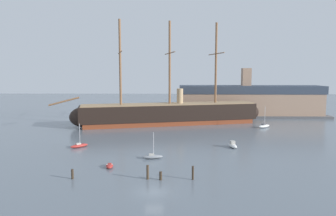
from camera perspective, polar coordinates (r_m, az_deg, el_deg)
ground_plane at (r=44.81m, az=-2.58°, el=-14.98°), size 400.00×400.00×0.00m
tall_ship at (r=99.45m, az=0.30°, el=-0.97°), size 65.58×22.33×32.10m
dinghy_foreground_left at (r=56.25m, az=-10.55°, el=-10.22°), size 1.69×2.95×0.66m
sailboat_near_centre at (r=60.76m, az=-2.82°, el=-8.76°), size 4.05×1.86×5.08m
sailboat_mid_left at (r=72.12m, az=-15.80°, el=-6.55°), size 3.79×3.64×5.27m
motorboat_mid_right at (r=70.84m, az=11.66°, el=-6.62°), size 1.98×3.58×1.42m
sailboat_far_right at (r=98.03m, az=17.00°, el=-3.12°), size 4.71×4.23×6.36m
mooring_piling_nearest at (r=51.76m, az=-16.92°, el=-11.38°), size 0.38×0.38×1.53m
mooring_piling_left_pair at (r=49.20m, az=-1.35°, el=-12.18°), size 0.43×0.43×1.30m
mooring_piling_right_pair at (r=49.46m, az=-3.71°, el=-11.53°), size 0.39×0.39×2.22m
mooring_piling_midwater at (r=49.33m, az=4.52°, el=-11.64°), size 0.33×0.33×2.14m
dockside_warehouse_right at (r=121.01m, az=14.61°, el=1.23°), size 56.44×12.56×17.94m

